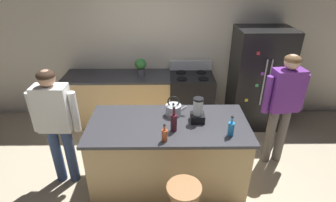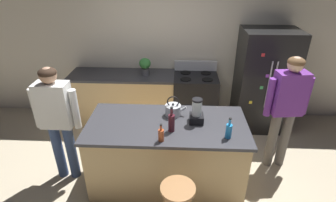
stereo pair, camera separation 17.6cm
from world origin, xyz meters
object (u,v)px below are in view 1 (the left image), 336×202
Objects in this scene: bottle_wine at (174,122)px; blender_appliance at (198,112)px; person_by_island_left at (56,119)px; person_by_sink_right at (283,101)px; stove_range at (191,99)px; tea_kettle at (174,109)px; bar_stool at (184,198)px; bottle_soda at (231,129)px; bottle_cooking_sauce at (165,135)px; kitchen_island at (168,153)px; refrigerator at (258,79)px; potted_plant at (141,66)px.

blender_appliance is at bearing 34.57° from bottle_wine.
person_by_sink_right is (2.95, 0.39, 0.03)m from person_by_island_left.
tea_kettle is (-0.36, -1.32, 0.53)m from stove_range.
blender_appliance is (-1.21, -0.38, 0.06)m from person_by_sink_right.
person_by_sink_right is 2.43× the size of bar_stool.
bottle_wine is 0.65m from bottle_soda.
person_by_sink_right reaches higher than stove_range.
bottle_cooking_sauce is at bearing -118.00° from bottle_wine.
bottle_wine is at bearing -68.62° from kitchen_island.
blender_appliance is 0.46m from bottle_soda.
refrigerator is at bearing 40.54° from tea_kettle.
person_by_sink_right is at bearing 17.41° from blender_appliance.
person_by_sink_right is (-0.01, -1.07, 0.13)m from refrigerator.
person_by_sink_right is 2.32m from potted_plant.
blender_appliance is 1.00× the size of bottle_wine.
person_by_island_left reaches higher than kitchen_island.
refrigerator is at bearing 48.79° from bottle_cooking_sauce.
blender_appliance reaches higher than bottle_cooking_sauce.
refrigerator is at bearing -1.22° from stove_range.
refrigerator is at bearing 49.92° from blender_appliance.
tea_kettle is (0.11, 0.56, 0.00)m from bottle_cooking_sauce.
refrigerator is 1.08× the size of person_by_island_left.
potted_plant is at bearing 151.02° from person_by_sink_right.
person_by_island_left reaches higher than bar_stool.
bottle_cooking_sauce is 0.58m from tea_kettle.
blender_appliance is 1.15× the size of tea_kettle.
person_by_sink_right is 5.55× the size of potted_plant.
person_by_island_left is 1.46m from tea_kettle.
refrigerator is 1.05× the size of person_by_sink_right.
bottle_cooking_sauce is at bearing -16.68° from person_by_island_left.
stove_range is 3.51× the size of blender_appliance.
bottle_wine is at bearing 62.00° from bottle_cooking_sauce.
stove_range is at bearing 136.20° from person_by_sink_right.
potted_plant is 1.09× the size of tea_kettle.
bar_stool is at bearing -103.89° from blender_appliance.
kitchen_island is at bearing 159.47° from bottle_soda.
refrigerator is 2.47m from bottle_cooking_sauce.
bottle_soda is (0.28, -1.79, 0.55)m from stove_range.
tea_kettle reaches higher than stove_range.
bottle_wine is at bearing 98.01° from bar_stool.
person_by_island_left is at bearing 151.35° from bar_stool.
bottle_wine is (0.06, -0.16, 0.58)m from kitchen_island.
person_by_sink_right is 6.04× the size of tea_kettle.
kitchen_island is 0.94m from bottle_soda.
tea_kettle is (-0.29, 0.16, -0.05)m from blender_appliance.
bottle_soda is (0.64, -0.10, -0.02)m from bottle_wine.
blender_appliance reaches higher than tea_kettle.
bottle_cooking_sauce is (-1.63, -1.86, 0.14)m from refrigerator.
person_by_sink_right is (1.14, -1.10, 0.53)m from stove_range.
blender_appliance is at bearing 137.79° from bottle_soda.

